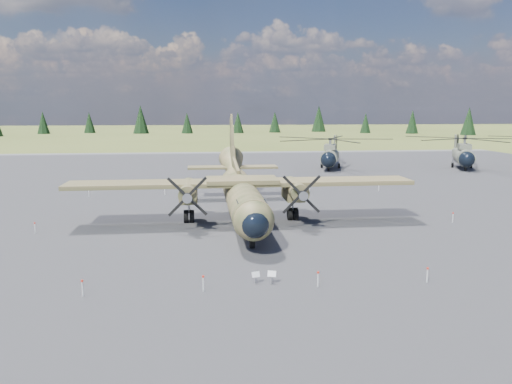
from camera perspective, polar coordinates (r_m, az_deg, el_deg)
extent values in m
plane|color=brown|center=(39.35, -0.30, -4.11)|extent=(500.00, 500.00, 0.00)
cube|color=#5E5E63|center=(49.09, -1.51, -1.37)|extent=(120.00, 120.00, 0.04)
cylinder|color=#3B4324|center=(40.24, -1.57, -0.59)|extent=(2.73, 17.31, 2.69)
sphere|color=#3B4324|center=(31.80, -0.25, -3.31)|extent=(2.64, 2.64, 2.64)
sphere|color=black|center=(31.30, -0.14, -3.61)|extent=(1.94, 1.94, 1.94)
cube|color=black|center=(33.15, -0.54, -1.51)|extent=(1.93, 1.54, 0.53)
cone|color=#3B4324|center=(51.29, -2.65, 2.73)|extent=(2.65, 6.62, 4.05)
cube|color=#979A9C|center=(41.39, -1.68, -1.86)|extent=(1.84, 5.77, 0.48)
cube|color=#31371C|center=(40.54, -1.64, 1.07)|extent=(27.89, 3.34, 0.34)
cube|color=#3B4324|center=(40.51, -1.64, 1.36)|extent=(5.78, 3.48, 0.34)
cylinder|color=#3B4324|center=(40.21, -7.75, 0.15)|extent=(1.45, 5.00, 1.44)
cube|color=#3B4324|center=(41.07, -7.71, -0.54)|extent=(1.45, 3.27, 0.77)
cone|color=gray|center=(37.13, -7.86, -0.63)|extent=(0.73, 0.87, 0.73)
cylinder|color=black|center=(41.39, -7.66, -2.76)|extent=(0.85, 1.06, 1.06)
cylinder|color=#3B4324|center=(40.92, 4.45, 0.37)|extent=(1.45, 5.00, 1.44)
cube|color=#3B4324|center=(41.77, 4.24, -0.31)|extent=(1.45, 3.27, 0.77)
cone|color=gray|center=(37.90, 5.33, -0.37)|extent=(0.73, 0.87, 0.73)
cylinder|color=black|center=(42.08, 4.21, -2.50)|extent=(0.85, 1.06, 1.06)
cube|color=#3B4324|center=(47.61, -2.37, 2.91)|extent=(0.29, 7.26, 1.61)
cube|color=#31371C|center=(51.76, -2.69, 2.85)|extent=(9.24, 2.14, 0.21)
cylinder|color=gray|center=(33.15, -0.46, -4.53)|extent=(0.13, 0.13, 0.87)
cylinder|color=black|center=(33.32, -0.46, -5.69)|extent=(0.34, 0.90, 0.90)
cylinder|color=slate|center=(78.05, 8.46, 3.97)|extent=(4.68, 7.67, 2.52)
sphere|color=black|center=(74.45, 8.27, 3.67)|extent=(2.93, 2.93, 2.31)
sphere|color=slate|center=(81.65, 8.63, 4.20)|extent=(2.93, 2.93, 2.31)
cube|color=slate|center=(77.51, 8.47, 5.12)|extent=(2.64, 3.60, 0.75)
cylinder|color=gray|center=(77.46, 8.49, 5.68)|extent=(0.46, 0.46, 1.01)
cylinder|color=slate|center=(85.37, 8.80, 4.67)|extent=(3.53, 8.42, 1.44)
cube|color=slate|center=(89.03, 8.97, 5.67)|extent=(0.66, 1.41, 2.42)
cylinder|color=black|center=(89.01, 9.20, 5.66)|extent=(0.89, 2.50, 2.62)
cylinder|color=black|center=(75.20, 8.28, 2.65)|extent=(0.48, 0.74, 0.68)
cylinder|color=black|center=(79.49, 7.52, 3.03)|extent=(0.54, 0.86, 0.81)
cylinder|color=gray|center=(79.44, 7.53, 3.41)|extent=(0.18, 0.18, 1.46)
cylinder|color=black|center=(79.32, 9.48, 2.97)|extent=(0.54, 0.86, 0.81)
cylinder|color=gray|center=(79.26, 9.49, 3.35)|extent=(0.18, 0.18, 1.46)
cylinder|color=slate|center=(83.98, 22.62, 3.74)|extent=(5.06, 7.77, 2.55)
sphere|color=black|center=(80.36, 22.94, 3.46)|extent=(3.04, 3.04, 2.35)
sphere|color=slate|center=(87.61, 22.32, 3.97)|extent=(3.04, 3.04, 2.35)
cube|color=slate|center=(83.45, 22.72, 4.83)|extent=(2.81, 3.67, 0.77)
cylinder|color=gray|center=(83.40, 22.76, 5.36)|extent=(0.48, 0.48, 1.02)
cylinder|color=slate|center=(91.37, 22.05, 4.42)|extent=(3.99, 8.42, 1.46)
cube|color=slate|center=(95.08, 21.83, 5.37)|extent=(0.73, 1.41, 2.45)
cylinder|color=black|center=(95.12, 22.04, 5.36)|extent=(1.03, 2.49, 2.65)
cylinder|color=black|center=(81.11, 22.82, 2.50)|extent=(0.52, 0.75, 0.69)
cylinder|color=black|center=(85.17, 21.53, 2.88)|extent=(0.58, 0.87, 0.82)
cylinder|color=gray|center=(85.12, 21.55, 3.24)|extent=(0.19, 0.19, 1.48)
cylinder|color=black|center=(85.52, 23.37, 2.79)|extent=(0.58, 0.87, 0.82)
cylinder|color=gray|center=(85.47, 23.39, 3.15)|extent=(0.19, 0.19, 1.48)
cube|color=gray|center=(27.11, -0.04, -9.89)|extent=(0.09, 0.09, 0.53)
cube|color=silver|center=(26.98, -0.03, -9.41)|extent=(0.46, 0.27, 0.30)
cube|color=gray|center=(27.12, 1.81, -9.84)|extent=(0.10, 0.10, 0.57)
cube|color=silver|center=(26.98, 1.82, -9.33)|extent=(0.50, 0.34, 0.32)
cylinder|color=silver|center=(26.78, -19.21, -10.38)|extent=(0.07, 0.07, 0.80)
cylinder|color=red|center=(26.65, -19.26, -9.57)|extent=(0.12, 0.12, 0.10)
cylinder|color=silver|center=(26.09, -6.05, -10.41)|extent=(0.07, 0.07, 0.80)
cylinder|color=red|center=(25.96, -6.06, -9.58)|extent=(0.12, 0.12, 0.10)
cylinder|color=silver|center=(26.77, 7.10, -9.91)|extent=(0.07, 0.07, 0.80)
cylinder|color=red|center=(26.64, 7.12, -9.10)|extent=(0.12, 0.12, 0.10)
cylinder|color=silver|center=(28.71, 18.99, -9.02)|extent=(0.07, 0.07, 0.80)
cylinder|color=red|center=(28.59, 19.03, -8.25)|extent=(0.12, 0.12, 0.10)
cylinder|color=silver|center=(56.07, -18.57, -0.09)|extent=(0.07, 0.07, 0.80)
cylinder|color=red|center=(56.00, -18.59, 0.32)|extent=(0.12, 0.12, 0.10)
cylinder|color=silver|center=(54.91, -10.39, 0.06)|extent=(0.07, 0.07, 0.80)
cylinder|color=red|center=(54.85, -10.40, 0.48)|extent=(0.12, 0.12, 0.10)
cylinder|color=silver|center=(54.91, -2.04, 0.21)|extent=(0.07, 0.07, 0.80)
cylinder|color=red|center=(54.84, -2.04, 0.63)|extent=(0.12, 0.12, 0.10)
cylinder|color=silver|center=(56.06, 6.15, 0.36)|extent=(0.07, 0.07, 0.80)
cylinder|color=red|center=(55.99, 6.15, 0.76)|extent=(0.12, 0.12, 0.10)
cylinder|color=silver|center=(58.29, 13.85, 0.49)|extent=(0.07, 0.07, 0.80)
cylinder|color=red|center=(58.23, 13.86, 0.88)|extent=(0.12, 0.12, 0.10)
cylinder|color=silver|center=(41.02, -23.93, -3.81)|extent=(0.07, 0.07, 0.80)
cylinder|color=red|center=(40.93, -23.97, -3.26)|extent=(0.12, 0.12, 0.10)
cylinder|color=silver|center=(44.10, 21.58, -2.76)|extent=(0.07, 0.07, 0.80)
cylinder|color=red|center=(44.02, 21.61, -2.25)|extent=(0.12, 0.12, 0.10)
cone|color=black|center=(194.27, 23.14, 7.48)|extent=(5.51, 5.51, 9.84)
cone|color=black|center=(197.89, 17.43, 7.67)|extent=(4.92, 4.92, 8.78)
cone|color=black|center=(197.81, 12.41, 7.72)|extent=(4.28, 4.28, 7.65)
cone|color=black|center=(206.29, 7.19, 8.34)|extent=(5.93, 5.93, 10.59)
cone|color=black|center=(198.04, 2.16, 8.00)|extent=(4.55, 4.55, 8.12)
cone|color=black|center=(193.48, -2.08, 7.95)|extent=(4.48, 4.48, 7.99)
cone|color=black|center=(192.13, -7.88, 7.83)|extent=(4.38, 4.38, 7.82)
cone|color=black|center=(195.04, -13.04, 8.11)|extent=(5.93, 5.93, 10.60)
cone|color=black|center=(204.04, -18.51, 7.54)|extent=(4.45, 4.45, 7.95)
cone|color=black|center=(203.03, -23.16, 7.32)|extent=(4.66, 4.66, 8.32)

